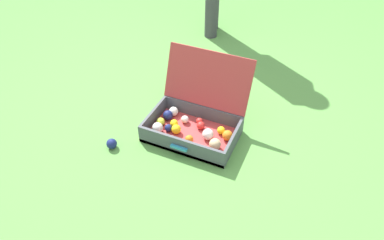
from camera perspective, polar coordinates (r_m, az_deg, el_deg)
The scene contains 3 objects.
ground_plane at distance 2.36m, azimuth -1.31°, elevation -1.06°, with size 16.00×16.00×0.00m, color #569342.
open_suitcase at distance 2.26m, azimuth 0.54°, elevation 0.27°, with size 0.58×0.53×0.48m.
stray_ball_on_grass at distance 2.25m, azimuth -13.09°, elevation -3.81°, with size 0.07×0.07×0.07m, color navy.
Camera 1 is at (0.77, -1.59, 1.56)m, focal length 32.38 mm.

